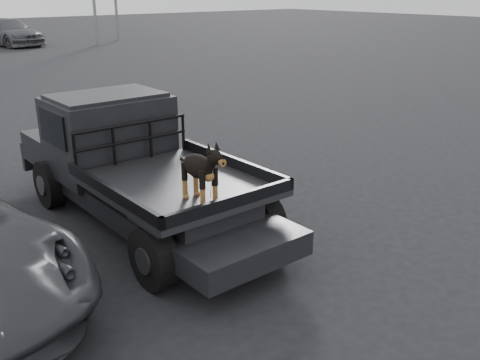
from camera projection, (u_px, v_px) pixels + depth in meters
ground at (230, 245)px, 7.30m from camera, size 120.00×120.00×0.00m
flatbed_ute at (143, 193)px, 7.87m from camera, size 2.00×5.40×0.92m
ute_cab at (108, 122)px, 8.26m from camera, size 1.72×1.30×0.88m
headache_rack at (133, 143)px, 7.77m from camera, size 1.80×0.08×0.55m
dog at (200, 172)px, 6.25m from camera, size 0.32×0.60×0.74m
distant_car_b at (8, 32)px, 31.94m from camera, size 3.20×5.69×1.56m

